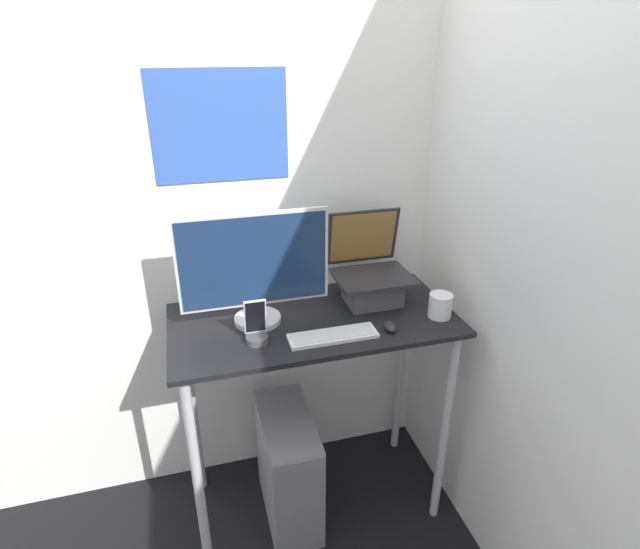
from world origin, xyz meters
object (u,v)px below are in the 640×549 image
Objects in this scene: keyboard at (333,336)px; mouse at (390,327)px; computer_tower at (288,467)px; monitor at (255,270)px; laptop at (371,279)px; cell_phone at (256,330)px.

mouse is at bearing -2.25° from keyboard.
monitor is at bearing 142.46° from computer_tower.
cell_phone is (-0.50, -0.19, -0.05)m from laptop.
computer_tower is at bearing -163.78° from laptop.
computer_tower is at bearing -37.54° from monitor.
laptop is 0.49m from monitor.
mouse is (-0.02, -0.25, -0.08)m from laptop.
laptop reaches higher than keyboard.
keyboard is at bearing -134.46° from laptop.
mouse is at bearing -19.67° from computer_tower.
laptop is 1.10× the size of keyboard.
cell_phone is at bearing 169.49° from keyboard.
monitor is at bearing 141.73° from keyboard.
computer_tower is (0.09, -0.07, -0.92)m from monitor.
cell_phone is (-0.48, 0.06, 0.03)m from mouse.
laptop reaches higher than computer_tower.
keyboard is at bearing -10.51° from cell_phone.
mouse is (0.22, -0.01, 0.01)m from keyboard.
monitor is at bearing 79.78° from cell_phone.
mouse is at bearing -23.47° from monitor.
cell_phone is at bearing 173.16° from mouse.
laptop is at bearing 86.09° from mouse.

